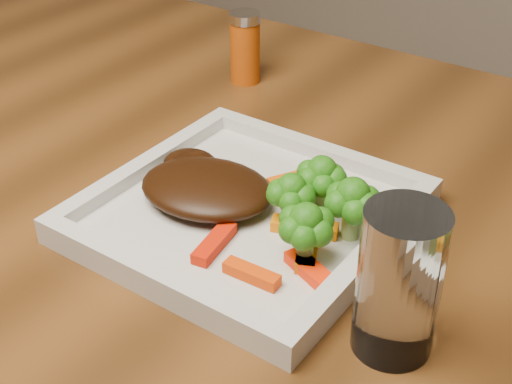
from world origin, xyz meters
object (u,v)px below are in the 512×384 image
Objects in this scene: steak at (207,188)px; spice_shaker at (245,48)px; drinking_glass at (399,283)px; plate at (247,216)px.

spice_shaker is at bearing 118.87° from steak.
steak is at bearing 165.22° from drinking_glass.
plate is at bearing -53.96° from spice_shaker.
steak is 1.08× the size of drinking_glass.
spice_shaker is at bearing 138.62° from drinking_glass.
spice_shaker reaches higher than steak.
spice_shaker is 0.77× the size of drinking_glass.
steak is 0.30m from spice_shaker.
plate is at bearing 159.63° from drinking_glass.
steak is at bearing -61.13° from spice_shaker.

